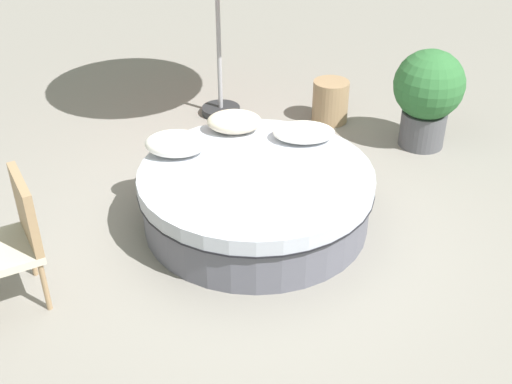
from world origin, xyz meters
TOP-DOWN VIEW (x-y plane):
  - ground_plane at (0.00, 0.00)m, footprint 16.00×16.00m
  - round_bed at (0.00, 0.00)m, footprint 1.97×1.97m
  - throw_pillow_0 at (-0.43, -0.56)m, footprint 0.56×0.39m
  - throw_pillow_1 at (0.20, -0.72)m, footprint 0.50×0.34m
  - throw_pillow_2 at (0.68, -0.28)m, footprint 0.53×0.34m
  - patio_chair at (1.69, 0.95)m, footprint 0.69×0.70m
  - planter at (-1.74, -1.43)m, footprint 0.71×0.71m
  - side_table at (-0.83, -2.01)m, footprint 0.40×0.40m

SIDE VIEW (x-z plane):
  - ground_plane at x=0.00m, z-range 0.00..0.00m
  - side_table at x=-0.83m, z-range 0.00..0.47m
  - round_bed at x=0.00m, z-range 0.01..0.52m
  - patio_chair at x=1.69m, z-range 0.07..1.05m
  - throw_pillow_0 at x=-0.43m, z-range 0.51..0.65m
  - planter at x=-1.74m, z-range 0.07..1.10m
  - throw_pillow_1 at x=0.20m, z-range 0.51..0.71m
  - throw_pillow_2 at x=0.68m, z-range 0.51..0.73m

